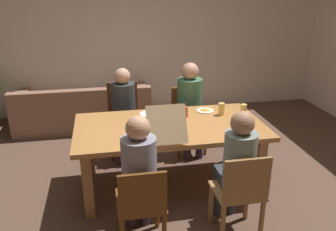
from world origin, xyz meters
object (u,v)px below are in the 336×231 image
Objects in this scene: person_1 at (124,107)px; plate_0 at (205,110)px; pizza_box_0 at (163,129)px; drinking_glass_3 at (185,112)px; plate_1 at (150,114)px; drinking_glass_2 at (172,112)px; person_2 at (237,163)px; dining_table at (170,133)px; chair_3 at (188,116)px; person_3 at (190,101)px; drinking_glass_0 at (243,110)px; chair_2 at (240,194)px; chair_0 at (141,205)px; person_0 at (139,171)px; chair_1 at (124,116)px; couch at (84,111)px; drinking_glass_1 at (221,109)px.

person_1 reaches higher than plate_0.
drinking_glass_3 is (0.33, 0.43, 0.01)m from pizza_box_0.
drinking_glass_2 is (0.24, -0.16, 0.07)m from plate_1.
plate_1 is at bearing 116.91° from person_2.
drinking_glass_2 is (0.18, 0.43, 0.02)m from pizza_box_0.
chair_3 reaches higher than dining_table.
drinking_glass_0 is at bearing -57.58° from person_3.
plate_0 is (0.94, -0.54, 0.08)m from person_1.
person_1 is at bearing 115.27° from chair_2.
dining_table is 0.96m from person_2.
person_2 is 1.13m from drinking_glass_2.
person_2 is at bearing 8.81° from chair_0.
drinking_glass_3 is at bearing 1.27° from drinking_glass_2.
dining_table is 16.66× the size of drinking_glass_3.
person_3 is 5.92× the size of plate_0.
drinking_glass_2 is at bearing -116.37° from chair_3.
person_0 is (-0.00, 0.14, 0.25)m from chair_0.
dining_table is 2.13× the size of chair_1.
person_1 is 1.41m from couch.
drinking_glass_2 is 0.15m from drinking_glass_3.
person_3 is 0.59× the size of couch.
drinking_glass_0 is at bearing -5.26° from drinking_glass_2.
plate_0 is (0.06, 1.20, 0.07)m from person_2.
dining_table is 0.92m from drinking_glass_0.
drinking_glass_0 is 0.06× the size of couch.
drinking_glass_0 is 0.84m from drinking_glass_2.
person_1 is (-0.44, 0.88, 0.03)m from dining_table.
plate_1 is at bearing 157.42° from drinking_glass_3.
drinking_glass_0 is 0.26m from drinking_glass_1.
dining_table is at bearing -118.05° from person_3.
chair_1 is 0.45× the size of couch.
plate_0 is 1.56× the size of drinking_glass_0.
person_2 is at bearing -63.01° from person_1.
plate_1 is at bearing 145.11° from drinking_glass_2.
drinking_glass_0 is at bearing -6.68° from drinking_glass_3.
dining_table is 2.35× the size of chair_2.
plate_0 reaches higher than dining_table.
person_0 is 1.03× the size of person_1.
person_0 is at bearing -115.59° from drinking_glass_2.
chair_3 is at bearing 65.24° from dining_table.
person_3 is 0.50m from plate_0.
chair_0 is (-0.44, -0.99, -0.20)m from dining_table.
drinking_glass_3 is (-0.29, -0.14, 0.05)m from plate_0.
chair_0 is at bearing -112.95° from drinking_glass_2.
drinking_glass_0 is 2.81m from couch.
chair_1 is 0.79× the size of person_2.
drinking_glass_0 is (1.02, 0.35, 0.02)m from pizza_box_0.
person_1 reaches higher than drinking_glass_1.
person_1 is (-0.00, 1.87, 0.24)m from chair_0.
plate_1 is at bearing 178.62° from plate_0.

